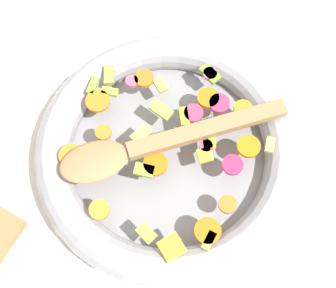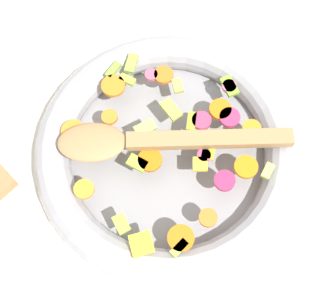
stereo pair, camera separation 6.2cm
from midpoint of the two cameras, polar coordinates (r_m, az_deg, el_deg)
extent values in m
plane|color=silver|center=(0.67, -2.64, -1.91)|extent=(4.00, 4.00, 0.00)
cylinder|color=gray|center=(0.66, -2.66, -1.73)|extent=(0.32, 0.32, 0.01)
torus|color=#9E9EA5|center=(0.65, -2.74, -1.16)|extent=(0.37, 0.37, 0.05)
cylinder|color=orange|center=(0.63, -14.49, -1.73)|extent=(0.04, 0.04, 0.01)
cylinder|color=orange|center=(0.60, 4.33, -7.73)|extent=(0.03, 0.03, 0.01)
cylinder|color=orange|center=(0.60, -11.31, -8.25)|extent=(0.03, 0.03, 0.01)
cylinder|color=orange|center=(0.62, 7.02, -0.66)|extent=(0.04, 0.04, 0.01)
cylinder|color=orange|center=(0.66, -5.63, 7.65)|extent=(0.04, 0.04, 0.01)
cylinder|color=orange|center=(0.65, 2.20, 5.29)|extent=(0.04, 0.04, 0.01)
cylinder|color=orange|center=(0.59, 1.82, -10.95)|extent=(0.05, 0.05, 0.01)
cylinder|color=orange|center=(0.64, 6.44, 3.95)|extent=(0.03, 0.03, 0.01)
cylinder|color=orange|center=(0.61, -4.72, -2.65)|extent=(0.04, 0.04, 0.01)
cylinder|color=orange|center=(0.66, -11.26, 4.81)|extent=(0.04, 0.04, 0.01)
cylinder|color=orange|center=(0.64, -10.67, 1.03)|extent=(0.03, 0.03, 0.01)
cube|color=#A1CF3E|center=(0.61, -5.84, -3.57)|extent=(0.03, 0.02, 0.01)
cube|color=#83B53E|center=(0.67, -11.78, 6.68)|extent=(0.02, 0.03, 0.01)
cube|color=#A9CC46|center=(0.58, 1.94, -12.11)|extent=(0.01, 0.02, 0.01)
cube|color=#BCDB60|center=(0.63, 9.58, -0.46)|extent=(0.02, 0.02, 0.01)
cube|color=#90B030|center=(0.63, -1.01, 3.14)|extent=(0.03, 0.03, 0.01)
cube|color=#90B945|center=(0.67, -9.85, 8.00)|extent=(0.03, 0.03, 0.01)
cube|color=#B7D74A|center=(0.64, -3.61, 3.81)|extent=(0.03, 0.02, 0.01)
cube|color=#A4BD42|center=(0.59, -5.73, -11.16)|extent=(0.03, 0.02, 0.01)
cube|color=#A8D240|center=(0.66, -9.79, 5.98)|extent=(0.02, 0.02, 0.01)
cube|color=#A7D262|center=(0.63, -6.09, 0.83)|extent=(0.02, 0.03, 0.01)
cube|color=#82B533|center=(0.67, 2.24, 8.36)|extent=(0.03, 0.03, 0.01)
cube|color=#BACE53|center=(0.66, -3.62, 6.79)|extent=(0.02, 0.02, 0.01)
cylinder|color=#E15874|center=(0.66, -7.12, 7.28)|extent=(0.02, 0.02, 0.01)
cylinder|color=#DB3D65|center=(0.64, 0.35, 3.43)|extent=(0.04, 0.04, 0.01)
cylinder|color=#D13463|center=(0.64, 3.55, 4.62)|extent=(0.04, 0.04, 0.01)
cylinder|color=pink|center=(0.66, 2.84, 8.04)|extent=(0.02, 0.02, 0.01)
cylinder|color=#E84977|center=(0.62, 1.80, -0.60)|extent=(0.02, 0.02, 0.01)
cylinder|color=#CD2C5B|center=(0.61, 5.02, -2.91)|extent=(0.04, 0.04, 0.01)
cube|color=yellow|center=(0.62, 2.19, -0.22)|extent=(0.02, 0.02, 0.01)
cube|color=yellow|center=(0.58, -2.64, -12.86)|extent=(0.04, 0.04, 0.01)
cube|color=yellow|center=(0.61, 1.64, -1.75)|extent=(0.03, 0.03, 0.01)
cube|color=#A87F51|center=(0.62, 1.98, 1.47)|extent=(0.17, 0.17, 0.01)
ellipsoid|color=#A87F51|center=(0.61, -11.88, -2.49)|extent=(0.10, 0.10, 0.01)
camera|label=1|loc=(0.03, -92.89, -7.28)|focal=50.00mm
camera|label=2|loc=(0.03, 87.11, 7.28)|focal=50.00mm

